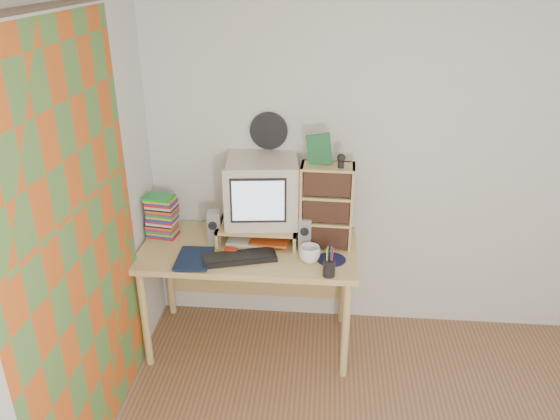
% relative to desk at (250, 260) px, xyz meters
% --- Properties ---
extents(back_wall, '(3.50, 0.00, 3.50)m').
position_rel_desk_xyz_m(back_wall, '(1.03, 0.31, 0.63)').
color(back_wall, white).
rests_on(back_wall, floor).
extents(left_wall, '(0.00, 3.50, 3.50)m').
position_rel_desk_xyz_m(left_wall, '(-0.72, -1.44, 0.63)').
color(left_wall, white).
rests_on(left_wall, floor).
extents(curtain, '(0.00, 2.20, 2.20)m').
position_rel_desk_xyz_m(curtain, '(-0.68, -0.96, 0.53)').
color(curtain, '#CA591C').
rests_on(curtain, left_wall).
extents(wall_disc, '(0.25, 0.02, 0.25)m').
position_rel_desk_xyz_m(wall_disc, '(0.10, 0.29, 0.81)').
color(wall_disc, black).
rests_on(wall_disc, back_wall).
extents(desk, '(1.40, 0.70, 0.75)m').
position_rel_desk_xyz_m(desk, '(0.00, 0.00, 0.00)').
color(desk, '#D9BA75').
rests_on(desk, floor).
extents(monitor_riser, '(0.52, 0.30, 0.12)m').
position_rel_desk_xyz_m(monitor_riser, '(0.05, 0.04, 0.23)').
color(monitor_riser, '#D7BD71').
rests_on(monitor_riser, desk).
extents(crt_monitor, '(0.49, 0.49, 0.42)m').
position_rel_desk_xyz_m(crt_monitor, '(0.07, 0.09, 0.47)').
color(crt_monitor, beige).
rests_on(crt_monitor, monitor_riser).
extents(speaker_left, '(0.09, 0.09, 0.22)m').
position_rel_desk_xyz_m(speaker_left, '(-0.23, -0.01, 0.25)').
color(speaker_left, '#ACABB0').
rests_on(speaker_left, desk).
extents(speaker_right, '(0.08, 0.08, 0.22)m').
position_rel_desk_xyz_m(speaker_right, '(0.36, -0.04, 0.24)').
color(speaker_right, '#ACABB0').
rests_on(speaker_right, desk).
extents(keyboard, '(0.48, 0.28, 0.03)m').
position_rel_desk_xyz_m(keyboard, '(-0.04, -0.23, 0.15)').
color(keyboard, black).
rests_on(keyboard, desk).
extents(dvd_stack, '(0.20, 0.16, 0.26)m').
position_rel_desk_xyz_m(dvd_stack, '(-0.59, 0.05, 0.27)').
color(dvd_stack, brown).
rests_on(dvd_stack, desk).
extents(cd_rack, '(0.34, 0.19, 0.55)m').
position_rel_desk_xyz_m(cd_rack, '(0.49, 0.01, 0.41)').
color(cd_rack, '#D7BD71').
rests_on(cd_rack, desk).
extents(mug, '(0.15, 0.15, 0.10)m').
position_rel_desk_xyz_m(mug, '(0.40, -0.21, 0.19)').
color(mug, white).
rests_on(mug, desk).
extents(diary, '(0.27, 0.20, 0.05)m').
position_rel_desk_xyz_m(diary, '(-0.42, -0.27, 0.16)').
color(diary, '#0F1C39').
rests_on(diary, desk).
extents(mousepad, '(0.23, 0.23, 0.00)m').
position_rel_desk_xyz_m(mousepad, '(0.54, -0.18, 0.14)').
color(mousepad, '#101236').
rests_on(mousepad, desk).
extents(pen_cup, '(0.08, 0.08, 0.15)m').
position_rel_desk_xyz_m(pen_cup, '(0.52, -0.37, 0.21)').
color(pen_cup, black).
rests_on(pen_cup, desk).
extents(papers, '(0.31, 0.24, 0.04)m').
position_rel_desk_xyz_m(papers, '(0.06, 0.01, 0.15)').
color(papers, white).
rests_on(papers, desk).
extents(red_box, '(0.08, 0.06, 0.04)m').
position_rel_desk_xyz_m(red_box, '(-0.10, -0.16, 0.15)').
color(red_box, red).
rests_on(red_box, desk).
extents(game_box, '(0.15, 0.04, 0.19)m').
position_rel_desk_xyz_m(game_box, '(0.44, 0.03, 0.78)').
color(game_box, '#19592E').
rests_on(game_box, cd_rack).
extents(webcam, '(0.05, 0.05, 0.09)m').
position_rel_desk_xyz_m(webcam, '(0.57, -0.02, 0.73)').
color(webcam, black).
rests_on(webcam, cd_rack).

